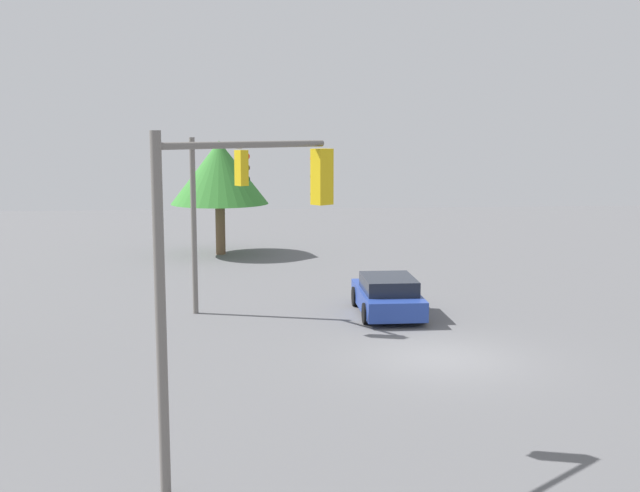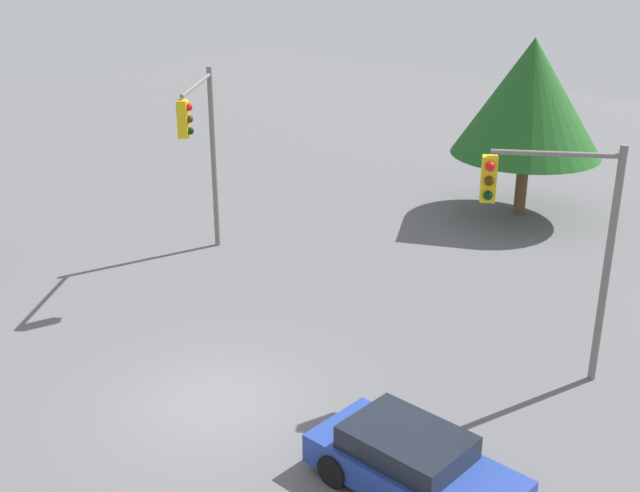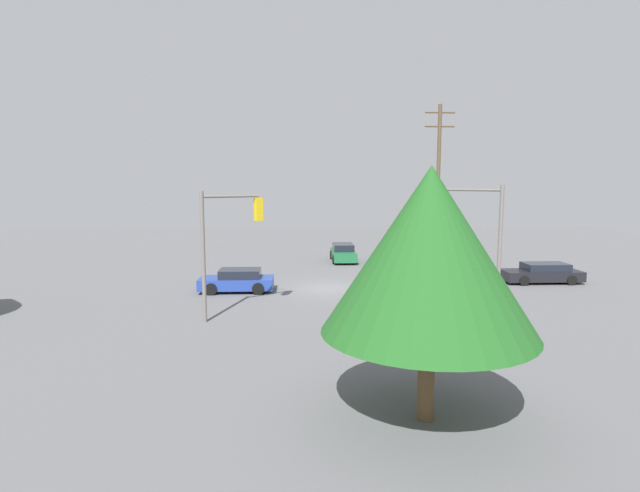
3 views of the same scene
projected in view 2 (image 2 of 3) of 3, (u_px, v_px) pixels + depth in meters
The scene contains 5 objects.
ground_plane at pixel (216, 403), 18.33m from camera, with size 80.00×80.00×0.00m, color #5B5B5E.
sedan_blue at pixel (413, 464), 15.25m from camera, with size 4.15×1.98×1.28m.
traffic_signal_main at pixel (558, 224), 18.02m from camera, with size 2.62×1.94×5.78m.
traffic_signal_cross at pixel (202, 137), 24.56m from camera, with size 2.53×3.13×6.05m.
tree_far at pixel (530, 97), 28.86m from camera, with size 5.46×5.46×6.54m.
Camera 2 is at (12.40, -9.92, 10.13)m, focal length 45.00 mm.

